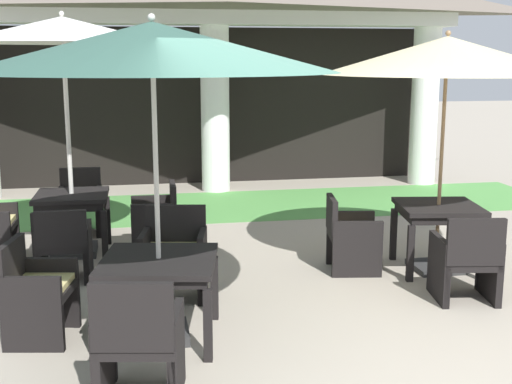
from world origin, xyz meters
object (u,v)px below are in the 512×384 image
(patio_umbrella_near_foreground, at_px, (152,49))
(patio_umbrella_mid_left, at_px, (63,34))
(patio_chair_mid_left_north, at_px, (80,205))
(patio_chair_near_foreground_south, at_px, (139,343))
(patio_table_mid_left, at_px, (72,203))
(patio_chair_near_foreground_north, at_px, (174,255))
(patio_chair_mid_right_south, at_px, (466,261))
(patio_table_mid_right, at_px, (438,214))
(patio_table_near_foreground, at_px, (159,269))
(terracotta_urn, at_px, (158,219))
(patio_chair_mid_left_east, at_px, (156,219))
(patio_chair_near_foreground_west, at_px, (37,293))
(patio_chair_mid_right_west, at_px, (351,236))
(patio_umbrella_mid_right, at_px, (447,57))
(patio_chair_mid_left_south, at_px, (64,246))

(patio_umbrella_near_foreground, distance_m, patio_umbrella_mid_left, 2.88)
(patio_umbrella_near_foreground, height_order, patio_chair_mid_left_north, patio_umbrella_near_foreground)
(patio_chair_near_foreground_south, xyz_separation_m, patio_table_mid_left, (-0.74, 3.75, 0.22))
(patio_chair_near_foreground_north, distance_m, patio_chair_mid_right_south, 2.88)
(patio_chair_near_foreground_south, xyz_separation_m, patio_chair_mid_left_north, (-0.73, 4.75, -0.02))
(patio_umbrella_near_foreground, relative_size, patio_table_mid_right, 2.99)
(patio_table_near_foreground, height_order, patio_table_mid_left, patio_table_mid_left)
(patio_chair_near_foreground_north, bearing_deg, patio_table_mid_right, -163.33)
(patio_chair_mid_right_south, xyz_separation_m, terracotta_urn, (-2.88, 3.17, -0.21))
(patio_table_near_foreground, bearing_deg, patio_umbrella_mid_left, 108.82)
(patio_umbrella_mid_left, distance_m, patio_chair_mid_left_east, 2.44)
(patio_chair_near_foreground_west, xyz_separation_m, patio_chair_mid_left_east, (1.09, 2.52, -0.01))
(patio_table_mid_left, height_order, patio_chair_mid_left_east, patio_chair_mid_left_east)
(patio_chair_mid_left_east, height_order, patio_chair_mid_right_south, patio_chair_mid_right_south)
(patio_umbrella_near_foreground, distance_m, patio_chair_mid_right_west, 3.34)
(patio_chair_mid_left_north, bearing_deg, terracotta_urn, 171.64)
(patio_chair_mid_left_east, bearing_deg, patio_chair_near_foreground_west, 157.36)
(patio_table_mid_right, height_order, patio_chair_mid_right_south, patio_chair_mid_right_south)
(patio_chair_mid_left_north, height_order, patio_umbrella_mid_right, patio_umbrella_mid_right)
(patio_chair_near_foreground_south, bearing_deg, patio_umbrella_near_foreground, 90.00)
(patio_chair_mid_left_north, bearing_deg, patio_chair_near_foreground_south, 99.47)
(patio_umbrella_near_foreground, distance_m, terracotta_urn, 4.21)
(patio_chair_near_foreground_north, relative_size, terracotta_urn, 1.97)
(patio_chair_mid_right_west, bearing_deg, patio_chair_mid_left_east, -110.71)
(patio_chair_near_foreground_north, height_order, patio_chair_mid_right_south, patio_chair_near_foreground_north)
(patio_table_mid_left, xyz_separation_m, patio_umbrella_mid_right, (4.08, -1.37, 1.72))
(patio_chair_near_foreground_north, xyz_separation_m, patio_chair_near_foreground_west, (-1.21, -0.84, -0.02))
(patio_table_mid_right, bearing_deg, terracotta_urn, 143.95)
(patio_table_mid_right, bearing_deg, patio_chair_mid_left_south, 174.84)
(patio_chair_mid_right_west, bearing_deg, patio_chair_mid_left_south, -85.03)
(patio_chair_mid_right_south, xyz_separation_m, patio_chair_mid_right_west, (-0.81, 1.12, -0.00))
(patio_chair_near_foreground_south, relative_size, patio_chair_mid_right_west, 1.11)
(patio_chair_near_foreground_west, xyz_separation_m, patio_table_mid_left, (0.09, 2.54, 0.23))
(patio_chair_near_foreground_south, xyz_separation_m, patio_chair_mid_left_south, (-0.75, 2.75, -0.04))
(patio_chair_near_foreground_north, relative_size, patio_chair_mid_left_east, 1.06)
(patio_table_mid_right, distance_m, patio_chair_mid_right_south, 1.01)
(patio_chair_near_foreground_south, xyz_separation_m, patio_chair_mid_left_east, (0.26, 3.74, -0.02))
(patio_chair_mid_left_south, bearing_deg, patio_chair_near_foreground_north, -31.08)
(terracotta_urn, bearing_deg, patio_chair_mid_right_south, -47.80)
(patio_chair_mid_left_south, xyz_separation_m, patio_chair_mid_right_south, (3.94, -1.34, 0.02))
(patio_table_mid_right, bearing_deg, patio_chair_mid_left_north, 149.72)
(patio_chair_mid_left_east, distance_m, patio_chair_mid_left_north, 1.42)
(patio_chair_near_foreground_west, bearing_deg, patio_umbrella_mid_right, 115.97)
(patio_umbrella_mid_left, bearing_deg, patio_chair_near_foreground_west, -92.09)
(patio_umbrella_near_foreground, relative_size, patio_chair_mid_right_south, 3.35)
(patio_umbrella_mid_left, height_order, patio_umbrella_mid_right, patio_umbrella_mid_left)
(patio_umbrella_mid_left, xyz_separation_m, patio_chair_mid_left_north, (0.01, 1.00, -2.23))
(patio_chair_near_foreground_north, distance_m, patio_chair_mid_left_north, 2.92)
(patio_umbrella_mid_left, bearing_deg, patio_table_mid_left, -90.00)
(patio_chair_mid_left_east, height_order, patio_chair_mid_right_west, same)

